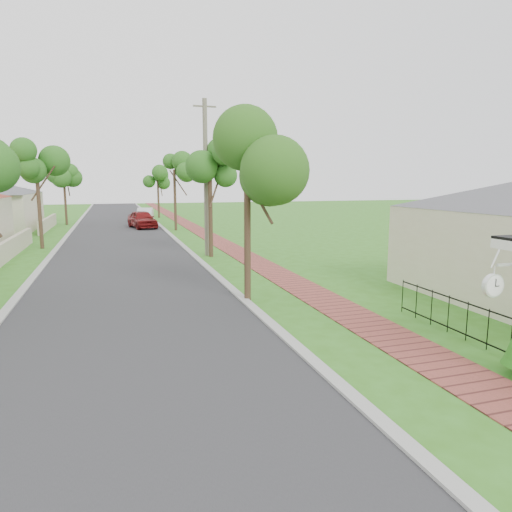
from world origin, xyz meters
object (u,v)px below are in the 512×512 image
parked_car_white (145,215)px  utility_pole (206,178)px  parked_car_red (142,219)px  near_tree (247,162)px  station_clock (494,284)px

parked_car_white → utility_pole: 22.53m
parked_car_white → utility_pole: size_ratio=0.51×
parked_car_red → near_tree: 26.26m
parked_car_red → utility_pole: utility_pole is taller
parked_car_red → parked_car_white: size_ratio=1.05×
parked_car_white → station_clock: station_clock is taller
parked_car_red → parked_car_white: bearing=72.3°
near_tree → station_clock: bearing=-68.6°
near_tree → utility_pole: utility_pole is taller
parked_car_white → station_clock: size_ratio=3.87×
utility_pole → near_tree: bearing=-93.4°
parked_car_red → near_tree: size_ratio=0.77×
parked_car_red → station_clock: 33.63m
parked_car_red → parked_car_white: (0.65, 6.01, -0.06)m
parked_car_red → parked_car_white: 6.05m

